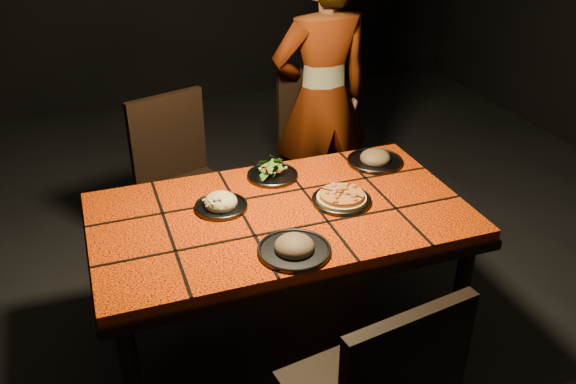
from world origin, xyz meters
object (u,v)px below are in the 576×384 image
object	(u,v)px
chair_far_right	(318,139)
plate_pizza	(342,198)
dining_table	(280,227)
chair_far_left	(180,172)
plate_pasta	(221,204)
diner	(322,99)

from	to	relation	value
chair_far_right	plate_pizza	distance (m)	1.11
dining_table	chair_far_right	world-z (taller)	chair_far_right
dining_table	chair_far_left	xyz separation A→B (m)	(-0.28, 0.88, -0.11)
chair_far_right	plate_pasta	world-z (taller)	chair_far_right
plate_pasta	chair_far_left	bearing A→B (deg)	93.76
chair_far_left	chair_far_right	distance (m)	0.90
diner	plate_pasta	bearing A→B (deg)	45.31
plate_pizza	plate_pasta	xyz separation A→B (m)	(-0.51, 0.13, 0.00)
dining_table	chair_far_right	bearing A→B (deg)	59.78
chair_far_right	plate_pizza	size ratio (longest dim) A/B	3.14
chair_far_right	dining_table	bearing A→B (deg)	-121.98
plate_pizza	chair_far_left	bearing A→B (deg)	122.29
diner	plate_pizza	size ratio (longest dim) A/B	5.36
chair_far_right	diner	xyz separation A→B (m)	(0.00, -0.04, 0.28)
plate_pizza	plate_pasta	world-z (taller)	plate_pasta
plate_pasta	plate_pizza	bearing A→B (deg)	-13.80
chair_far_right	plate_pasta	size ratio (longest dim) A/B	4.22
dining_table	chair_far_left	bearing A→B (deg)	107.92
dining_table	diner	xyz separation A→B (m)	(0.60, 0.99, 0.17)
dining_table	plate_pasta	bearing A→B (deg)	154.82
chair_far_left	chair_far_right	bearing A→B (deg)	-7.67
dining_table	chair_far_right	xyz separation A→B (m)	(0.60, 1.03, -0.11)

